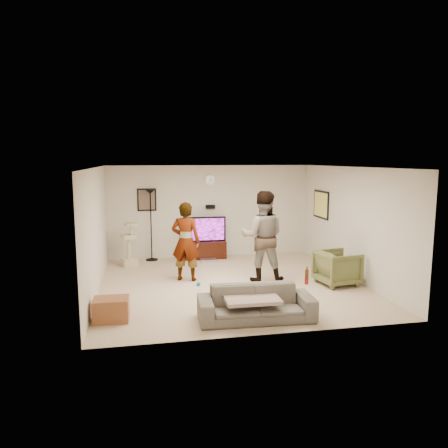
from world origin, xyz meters
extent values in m
cube|color=tan|center=(0.00, 0.00, -0.01)|extent=(5.50, 5.50, 0.02)
cube|color=silver|center=(0.00, 0.00, 2.51)|extent=(5.50, 5.50, 0.02)
cube|color=silver|center=(0.00, 2.75, 1.25)|extent=(5.50, 0.04, 2.50)
cube|color=silver|center=(0.00, -2.75, 1.25)|extent=(5.50, 0.04, 2.50)
cube|color=silver|center=(-2.75, 0.00, 1.25)|extent=(0.04, 5.50, 2.50)
cube|color=silver|center=(2.75, 0.00, 1.25)|extent=(0.04, 5.50, 2.50)
cylinder|color=white|center=(0.00, 2.72, 2.10)|extent=(0.26, 0.04, 0.26)
cube|color=black|center=(0.00, 2.69, 1.38)|extent=(0.25, 0.10, 0.10)
cube|color=brown|center=(-1.70, 2.73, 1.60)|extent=(0.42, 0.03, 0.52)
cube|color=#FCEE65|center=(2.73, 1.60, 1.50)|extent=(0.03, 0.78, 0.62)
cube|color=black|center=(-0.19, 2.50, 0.23)|extent=(1.11, 0.45, 0.46)
cube|color=#BABABF|center=(-0.16, 2.11, 0.04)|extent=(0.40, 0.30, 0.07)
cube|color=black|center=(-0.19, 2.50, 0.80)|extent=(1.13, 0.08, 0.67)
cube|color=#EE17FC|center=(-0.19, 2.46, 0.80)|extent=(1.04, 0.01, 0.59)
cylinder|color=black|center=(-1.61, 2.55, 0.94)|extent=(0.32, 0.32, 1.88)
cube|color=#C1B896|center=(-2.18, 2.03, 0.55)|extent=(0.45, 0.45, 1.10)
imported|color=#BABABA|center=(-0.92, 0.48, 0.87)|extent=(0.74, 0.61, 1.75)
imported|color=#335D79|center=(0.72, 0.10, 1.00)|extent=(1.13, 0.98, 1.99)
imported|color=#5C554D|center=(-0.02, -2.11, 0.28)|extent=(1.96, 0.86, 0.56)
cube|color=tan|center=(-0.11, -2.11, 0.38)|extent=(0.92, 0.72, 0.06)
cylinder|color=#51240C|center=(0.86, -2.11, 0.69)|extent=(0.06, 0.06, 0.25)
imported|color=brown|center=(2.23, -0.48, 0.37)|extent=(0.91, 0.89, 0.73)
cube|color=brown|center=(-2.40, -1.69, 0.19)|extent=(0.59, 0.46, 0.39)
sphere|color=#076096|center=(-0.71, -0.02, 0.04)|extent=(0.08, 0.08, 0.08)
camera|label=1|loc=(-1.88, -8.74, 2.67)|focal=34.33mm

